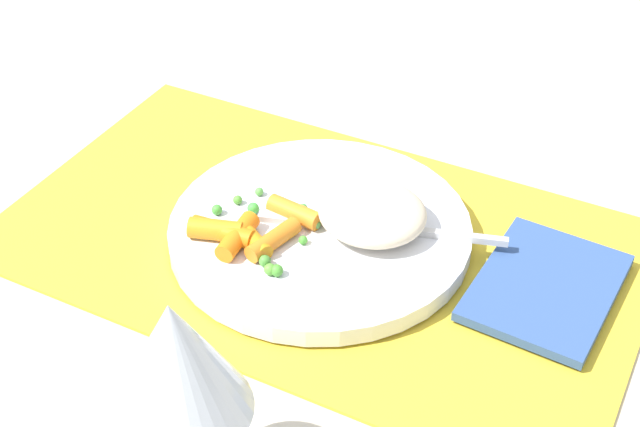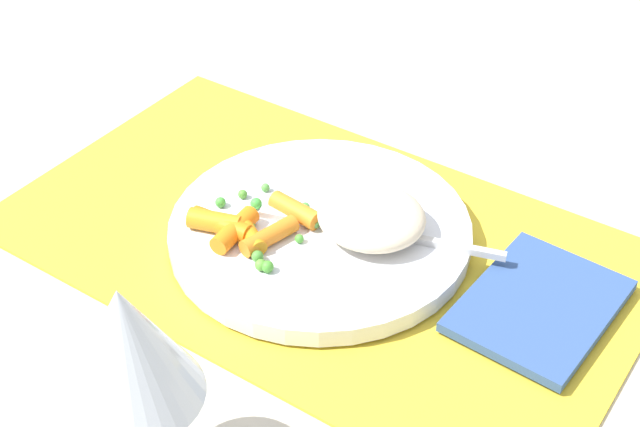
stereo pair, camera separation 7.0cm
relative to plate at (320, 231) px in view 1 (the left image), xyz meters
The scene contains 9 objects.
ground_plane 0.01m from the plate, ahead, with size 2.40×2.40×0.00m, color beige.
placemat 0.01m from the plate, ahead, with size 0.52×0.30×0.01m, color gold.
plate is the anchor object (origin of this frame).
rice_mound 0.05m from the plate, 160.52° to the right, with size 0.09×0.08×0.03m, color beige.
carrot_portion 0.06m from the plate, 46.09° to the left, with size 0.09×0.08×0.02m.
pea_scatter 0.05m from the plate, 48.28° to the left, with size 0.09×0.09×0.01m.
fork 0.03m from the plate, 163.32° to the right, with size 0.19×0.07×0.01m.
wine_glass 0.27m from the plate, 99.30° to the left, with size 0.08×0.08×0.16m.
napkin 0.18m from the plate, behind, with size 0.10×0.13×0.01m, color #33518C.
Camera 1 is at (-0.27, 0.51, 0.49)m, focal length 51.67 mm.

